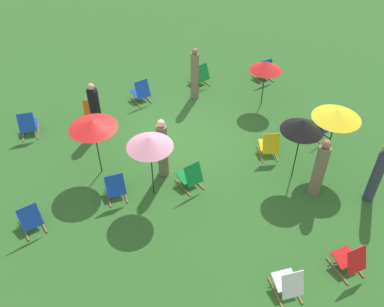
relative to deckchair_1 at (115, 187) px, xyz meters
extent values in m
plane|color=#2D6026|center=(-2.30, -1.50, -0.37)|extent=(40.00, 40.00, 0.00)
cube|color=olive|center=(-0.22, -0.04, -0.35)|extent=(0.08, 0.76, 0.04)
cube|color=olive|center=(0.22, -0.07, -0.35)|extent=(0.08, 0.76, 0.04)
cube|color=#1947B7|center=(-0.01, -0.15, -0.10)|extent=(0.50, 0.46, 0.13)
cube|color=#1947B7|center=(0.01, 0.15, 0.18)|extent=(0.49, 0.28, 0.57)
cylinder|color=olive|center=(-0.02, -0.35, -0.17)|extent=(0.44, 0.05, 0.03)
cube|color=olive|center=(-6.66, -0.20, -0.35)|extent=(0.25, 0.74, 0.04)
cube|color=olive|center=(-6.24, -0.07, -0.35)|extent=(0.25, 0.74, 0.04)
cube|color=#1947B7|center=(-6.42, -0.23, -0.10)|extent=(0.58, 0.55, 0.13)
cube|color=#1947B7|center=(-6.51, 0.06, 0.18)|extent=(0.53, 0.37, 0.57)
cylinder|color=olive|center=(-6.37, -0.42, -0.17)|extent=(0.43, 0.15, 0.03)
cube|color=olive|center=(1.97, 0.15, -0.35)|extent=(0.19, 0.75, 0.04)
cube|color=olive|center=(2.40, 0.24, -0.35)|extent=(0.19, 0.75, 0.04)
cube|color=#1947B7|center=(2.21, 0.09, -0.10)|extent=(0.56, 0.52, 0.13)
cube|color=#1947B7|center=(2.14, 0.39, 0.18)|extent=(0.52, 0.34, 0.57)
cylinder|color=olive|center=(2.25, -0.10, -0.17)|extent=(0.44, 0.12, 0.03)
cube|color=olive|center=(-4.80, 0.11, -0.35)|extent=(0.26, 0.74, 0.04)
cube|color=olive|center=(-4.38, -0.02, -0.35)|extent=(0.26, 0.74, 0.04)
cube|color=yellow|center=(-4.62, -0.05, -0.10)|extent=(0.59, 0.56, 0.13)
cube|color=yellow|center=(-4.53, 0.24, 0.18)|extent=(0.53, 0.38, 0.57)
cylinder|color=olive|center=(-4.68, -0.24, -0.17)|extent=(0.43, 0.16, 0.03)
cube|color=olive|center=(-0.42, -3.63, -0.35)|extent=(0.15, 0.76, 0.04)
cube|color=olive|center=(0.02, -3.70, -0.35)|extent=(0.15, 0.76, 0.04)
cube|color=orange|center=(-0.21, -3.76, -0.10)|extent=(0.54, 0.50, 0.13)
cube|color=orange|center=(-0.17, -3.47, 0.18)|extent=(0.51, 0.32, 0.57)
cylinder|color=olive|center=(-0.24, -3.96, -0.17)|extent=(0.44, 0.09, 0.03)
cube|color=olive|center=(-2.20, -4.18, -0.35)|extent=(0.16, 0.76, 0.04)
cube|color=olive|center=(-1.77, -4.10, -0.35)|extent=(0.16, 0.76, 0.04)
cube|color=#1947B7|center=(-1.97, -4.24, -0.10)|extent=(0.55, 0.51, 0.13)
cube|color=#1947B7|center=(-2.02, -3.94, 0.18)|extent=(0.51, 0.32, 0.57)
cylinder|color=olive|center=(-1.93, -4.43, -0.17)|extent=(0.44, 0.10, 0.03)
cube|color=olive|center=(-4.41, 4.14, -0.35)|extent=(0.05, 0.76, 0.04)
cube|color=olive|center=(-3.97, 4.15, -0.35)|extent=(0.05, 0.76, 0.04)
cube|color=red|center=(-4.19, 4.04, -0.10)|extent=(0.49, 0.44, 0.13)
cube|color=red|center=(-4.20, 4.34, 0.18)|extent=(0.48, 0.25, 0.57)
cylinder|color=olive|center=(-4.19, 3.84, -0.17)|extent=(0.44, 0.03, 0.03)
cube|color=olive|center=(-2.17, 0.30, -0.35)|extent=(0.19, 0.75, 0.04)
cube|color=olive|center=(-1.74, 0.39, -0.35)|extent=(0.19, 0.75, 0.04)
cube|color=#148C38|center=(-1.93, 0.25, -0.10)|extent=(0.56, 0.52, 0.13)
cube|color=#148C38|center=(-1.99, 0.54, 0.18)|extent=(0.52, 0.34, 0.57)
cylinder|color=olive|center=(-1.89, 0.05, -0.17)|extent=(0.44, 0.12, 0.03)
cube|color=olive|center=(-2.85, 4.15, -0.35)|extent=(0.14, 0.76, 0.04)
cube|color=olive|center=(-2.41, 4.09, -0.35)|extent=(0.14, 0.76, 0.04)
cube|color=white|center=(-2.64, 4.02, -0.10)|extent=(0.53, 0.49, 0.13)
cube|color=white|center=(-2.60, 4.32, 0.18)|extent=(0.51, 0.31, 0.57)
cylinder|color=olive|center=(-2.67, 3.82, -0.17)|extent=(0.44, 0.09, 0.03)
cube|color=olive|center=(-6.84, -3.76, -0.35)|extent=(0.10, 0.76, 0.04)
cube|color=olive|center=(-6.40, -3.73, -0.35)|extent=(0.10, 0.76, 0.04)
cube|color=#1947B7|center=(-6.61, -3.84, -0.10)|extent=(0.51, 0.47, 0.13)
cube|color=#1947B7|center=(-6.64, -3.54, 0.18)|extent=(0.50, 0.28, 0.57)
cylinder|color=olive|center=(-6.60, -4.04, -0.17)|extent=(0.44, 0.06, 0.03)
cube|color=olive|center=(1.57, -3.67, -0.35)|extent=(0.15, 0.76, 0.04)
cube|color=olive|center=(2.01, -3.73, -0.35)|extent=(0.15, 0.76, 0.04)
cube|color=#1947B7|center=(1.77, -3.80, -0.10)|extent=(0.54, 0.50, 0.13)
cube|color=#1947B7|center=(1.82, -3.50, 0.18)|extent=(0.51, 0.31, 0.57)
cylinder|color=olive|center=(1.74, -4.00, -0.17)|extent=(0.44, 0.09, 0.03)
cube|color=olive|center=(-4.50, -4.40, -0.35)|extent=(0.22, 0.75, 0.04)
cube|color=olive|center=(-4.08, -4.29, -0.35)|extent=(0.22, 0.75, 0.04)
cube|color=#148C38|center=(-4.26, -4.44, -0.10)|extent=(0.57, 0.54, 0.13)
cube|color=#148C38|center=(-4.34, -4.15, 0.18)|extent=(0.53, 0.36, 0.57)
cylinder|color=olive|center=(-4.22, -4.64, -0.17)|extent=(0.43, 0.13, 0.03)
cylinder|color=black|center=(-5.81, 1.12, 0.59)|extent=(0.03, 0.03, 1.91)
cone|color=yellow|center=(-5.81, 1.12, 1.44)|extent=(1.28, 1.28, 0.25)
cylinder|color=black|center=(0.13, -1.12, 0.51)|extent=(0.03, 0.03, 1.77)
cone|color=red|center=(0.13, -1.12, 1.31)|extent=(1.28, 1.28, 0.23)
cylinder|color=black|center=(-0.95, 0.27, 0.58)|extent=(0.03, 0.03, 1.90)
cone|color=pink|center=(-0.95, 0.27, 1.42)|extent=(1.15, 1.15, 0.28)
cylinder|color=black|center=(-5.73, -2.31, 0.43)|extent=(0.03, 0.03, 1.60)
cone|color=red|center=(-5.73, -2.31, 1.11)|extent=(1.05, 1.05, 0.31)
cylinder|color=black|center=(-4.73, 1.14, 0.58)|extent=(0.03, 0.03, 1.90)
cone|color=black|center=(-4.73, 1.14, 1.41)|extent=(1.10, 1.10, 0.32)
cylinder|color=#72664C|center=(-1.47, -0.36, 0.46)|extent=(0.41, 0.41, 1.67)
sphere|color=beige|center=(-1.47, -0.36, 1.39)|extent=(0.20, 0.20, 0.20)
cylinder|color=black|center=(-0.23, -3.01, 0.39)|extent=(0.45, 0.45, 1.53)
sphere|color=tan|center=(-0.23, -3.01, 1.25)|extent=(0.21, 0.21, 0.21)
cylinder|color=#333847|center=(-6.12, 2.64, 0.44)|extent=(0.33, 0.33, 1.61)
cylinder|color=#72664C|center=(-3.78, -3.58, 0.47)|extent=(0.37, 0.37, 1.68)
sphere|color=#936647|center=(-3.78, -3.58, 1.40)|extent=(0.20, 0.20, 0.20)
cylinder|color=#72664C|center=(-4.94, 1.88, 0.41)|extent=(0.34, 0.34, 1.56)
sphere|color=#936647|center=(-4.94, 1.88, 1.30)|extent=(0.23, 0.23, 0.23)
camera|label=1|loc=(1.09, 7.78, 7.79)|focal=38.93mm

